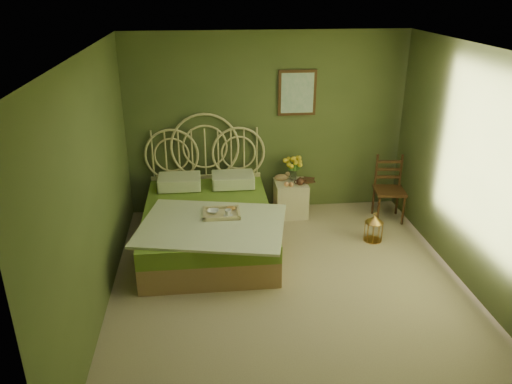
{
  "coord_description": "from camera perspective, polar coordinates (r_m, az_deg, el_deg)",
  "views": [
    {
      "loc": [
        -0.89,
        -4.66,
        3.2
      ],
      "look_at": [
        -0.29,
        1.0,
        0.79
      ],
      "focal_mm": 35.0,
      "sensor_mm": 36.0,
      "label": 1
    }
  ],
  "objects": [
    {
      "name": "chair",
      "position": [
        7.39,
        14.88,
        0.88
      ],
      "size": [
        0.46,
        0.46,
        0.93
      ],
      "rotation": [
        0.0,
        0.0,
        -0.12
      ],
      "color": "#321A0D",
      "rests_on": "floor"
    },
    {
      "name": "cereal_bowl",
      "position": [
        6.15,
        -4.93,
        -2.22
      ],
      "size": [
        0.17,
        0.17,
        0.03
      ],
      "primitive_type": "imported",
      "rotation": [
        0.0,
        0.0,
        -0.21
      ],
      "color": "white",
      "rests_on": "bed"
    },
    {
      "name": "ceiling",
      "position": [
        4.78,
        4.86,
        15.7
      ],
      "size": [
        4.5,
        4.5,
        0.0
      ],
      "primitive_type": "plane",
      "rotation": [
        3.14,
        0.0,
        0.0
      ],
      "color": "silver",
      "rests_on": "wall_back"
    },
    {
      "name": "wall_left",
      "position": [
        5.15,
        -18.07,
        0.16
      ],
      "size": [
        0.0,
        4.5,
        4.5
      ],
      "primitive_type": "plane",
      "rotation": [
        1.57,
        0.0,
        1.57
      ],
      "color": "#545E31",
      "rests_on": "floor"
    },
    {
      "name": "book_upper",
      "position": [
        7.28,
        5.41,
        1.41
      ],
      "size": [
        0.22,
        0.26,
        0.02
      ],
      "primitive_type": "imported",
      "rotation": [
        0.0,
        0.0,
        -0.34
      ],
      "color": "#472819",
      "rests_on": "nightstand"
    },
    {
      "name": "birdcage",
      "position": [
        6.8,
        13.29,
        -4.07
      ],
      "size": [
        0.24,
        0.24,
        0.36
      ],
      "rotation": [
        0.0,
        0.0,
        -0.1
      ],
      "color": "#B6813A",
      "rests_on": "floor"
    },
    {
      "name": "book_lower",
      "position": [
        7.29,
        5.4,
        1.26
      ],
      "size": [
        0.19,
        0.23,
        0.02
      ],
      "primitive_type": "imported",
      "rotation": [
        0.0,
        0.0,
        0.16
      ],
      "color": "#381E0F",
      "rests_on": "nightstand"
    },
    {
      "name": "wall_art",
      "position": [
        7.15,
        4.73,
        11.22
      ],
      "size": [
        0.54,
        0.04,
        0.64
      ],
      "color": "#321A0D",
      "rests_on": "wall_back"
    },
    {
      "name": "floor",
      "position": [
        5.72,
        3.98,
        -11.08
      ],
      "size": [
        4.5,
        4.5,
        0.0
      ],
      "primitive_type": "plane",
      "color": "tan",
      "rests_on": "ground"
    },
    {
      "name": "wall_back",
      "position": [
        7.22,
        1.22,
        7.73
      ],
      "size": [
        4.0,
        0.0,
        4.0
      ],
      "primitive_type": "plane",
      "rotation": [
        1.57,
        0.0,
        0.0
      ],
      "color": "#545E31",
      "rests_on": "floor"
    },
    {
      "name": "bed",
      "position": [
        6.5,
        -5.49,
        -3.4
      ],
      "size": [
        1.9,
        2.4,
        1.49
      ],
      "color": "#A07C50",
      "rests_on": "floor"
    },
    {
      "name": "nightstand",
      "position": [
        7.31,
        4.02,
        -0.05
      ],
      "size": [
        0.46,
        0.47,
        0.94
      ],
      "color": "beige",
      "rests_on": "floor"
    },
    {
      "name": "wall_right",
      "position": [
        5.8,
        24.22,
        1.77
      ],
      "size": [
        0.0,
        4.5,
        4.5
      ],
      "primitive_type": "plane",
      "rotation": [
        1.57,
        0.0,
        -1.57
      ],
      "color": "#545E31",
      "rests_on": "floor"
    },
    {
      "name": "coffee_cup",
      "position": [
        6.05,
        -3.21,
        -2.39
      ],
      "size": [
        0.09,
        0.09,
        0.08
      ],
      "primitive_type": "imported",
      "rotation": [
        0.0,
        0.0,
        -0.07
      ],
      "color": "white",
      "rests_on": "bed"
    }
  ]
}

